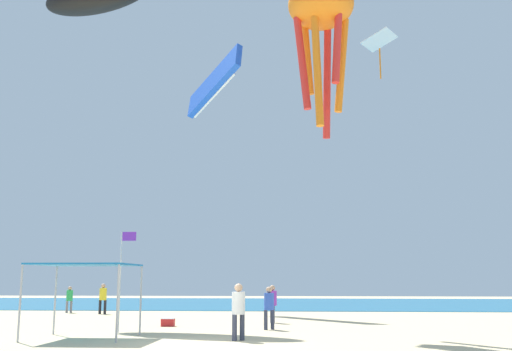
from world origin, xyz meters
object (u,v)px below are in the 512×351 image
at_px(person_near_tent, 70,297).
at_px(banner_flag, 122,272).
at_px(kite_parafoil_blue, 214,83).
at_px(person_rightmost, 238,307).
at_px(cooler_box, 168,322).
at_px(canopy_tent, 86,267).
at_px(kite_octopus_orange, 321,13).
at_px(person_leftmost, 269,304).
at_px(kite_diamond_white, 379,42).
at_px(person_central, 272,301).
at_px(person_far_shore, 103,296).

height_order(person_near_tent, banner_flag, banner_flag).
relative_size(banner_flag, kite_parafoil_blue, 0.69).
xyz_separation_m(person_rightmost, cooler_box, (-3.69, 5.87, -0.93)).
bearing_deg(cooler_box, banner_flag, -110.02).
distance_m(canopy_tent, kite_octopus_orange, 13.90).
xyz_separation_m(person_leftmost, banner_flag, (-5.65, -1.78, 1.30)).
height_order(person_leftmost, kite_octopus_orange, kite_octopus_orange).
distance_m(person_near_tent, person_rightmost, 19.99).
relative_size(cooler_box, kite_diamond_white, 0.15).
xyz_separation_m(banner_flag, cooler_box, (1.16, 3.19, -2.14)).
distance_m(cooler_box, kite_octopus_orange, 14.80).
bearing_deg(person_leftmost, person_central, -118.14).
distance_m(kite_octopus_orange, kite_parafoil_blue, 16.83).
distance_m(person_central, banner_flag, 8.05).
distance_m(person_central, person_rightmost, 8.34).
xyz_separation_m(person_central, kite_octopus_orange, (2.35, -5.19, 12.01)).
height_order(person_near_tent, person_far_shore, person_far_shore).
relative_size(person_rightmost, kite_octopus_orange, 0.29).
relative_size(person_central, kite_octopus_orange, 0.27).
distance_m(person_far_shore, cooler_box, 10.69).
distance_m(person_far_shore, kite_diamond_white, 29.20).
bearing_deg(kite_parafoil_blue, kite_octopus_orange, 162.83).
bearing_deg(person_near_tent, kite_parafoil_blue, 145.15).
height_order(cooler_box, kite_diamond_white, kite_diamond_white).
height_order(person_leftmost, person_rightmost, person_rightmost).
xyz_separation_m(kite_octopus_orange, kite_diamond_white, (5.60, 22.64, 7.92)).
bearing_deg(kite_diamond_white, person_rightmost, -167.82).
xyz_separation_m(person_near_tent, person_far_shore, (2.49, -1.18, 0.10)).
bearing_deg(person_rightmost, cooler_box, 75.85).
bearing_deg(kite_parafoil_blue, kite_diamond_white, -100.19).
relative_size(person_central, kite_parafoil_blue, 0.31).
bearing_deg(person_far_shore, person_near_tent, 161.11).
distance_m(person_near_tent, banner_flag, 15.15).
bearing_deg(person_leftmost, kite_diamond_white, -139.16).
relative_size(kite_octopus_orange, kite_diamond_white, 1.75).
bearing_deg(kite_octopus_orange, person_far_shore, 3.37).
xyz_separation_m(cooler_box, kite_parafoil_blue, (0.03, 12.49, 15.11)).
xyz_separation_m(banner_flag, kite_octopus_orange, (7.95, 0.44, 10.72)).
relative_size(kite_diamond_white, kite_parafoil_blue, 0.67).
bearing_deg(person_near_tent, cooler_box, 78.84).
xyz_separation_m(canopy_tent, person_rightmost, (5.47, -0.37, -1.33)).
relative_size(person_leftmost, person_rightmost, 0.92).
height_order(person_leftmost, cooler_box, person_leftmost).
xyz_separation_m(person_far_shore, banner_flag, (4.74, -12.06, 1.27)).
xyz_separation_m(person_near_tent, cooler_box, (8.39, -10.05, -0.76)).
bearing_deg(kite_octopus_orange, canopy_tent, 63.65).
distance_m(person_far_shore, kite_parafoil_blue, 15.85).
relative_size(canopy_tent, person_far_shore, 1.88).
xyz_separation_m(person_near_tent, kite_octopus_orange, (15.18, -12.80, 12.10)).
xyz_separation_m(person_far_shore, kite_octopus_orange, (12.69, -11.63, 11.99)).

